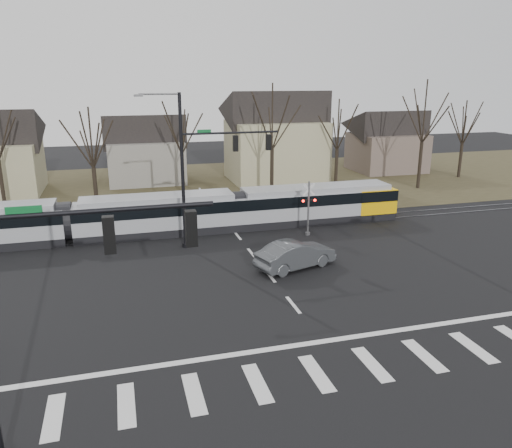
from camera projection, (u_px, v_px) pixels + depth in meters
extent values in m
plane|color=black|center=(308.00, 323.00, 23.43)|extent=(140.00, 140.00, 0.00)
cube|color=#38331E|center=(198.00, 186.00, 52.99)|extent=(140.00, 28.00, 0.01)
cube|color=silver|center=(54.00, 417.00, 16.93)|extent=(0.60, 2.60, 0.01)
cube|color=silver|center=(126.00, 405.00, 17.55)|extent=(0.60, 2.60, 0.01)
cube|color=silver|center=(194.00, 393.00, 18.18)|extent=(0.60, 2.60, 0.01)
cube|color=silver|center=(257.00, 383.00, 18.80)|extent=(0.60, 2.60, 0.01)
cube|color=silver|center=(316.00, 373.00, 19.42)|extent=(0.60, 2.60, 0.01)
cube|color=silver|center=(372.00, 364.00, 20.04)|extent=(0.60, 2.60, 0.01)
cube|color=silver|center=(424.00, 355.00, 20.66)|extent=(0.60, 2.60, 0.01)
cube|color=silver|center=(473.00, 347.00, 21.29)|extent=(0.60, 2.60, 0.01)
cube|color=silver|center=(323.00, 341.00, 21.76)|extent=(28.00, 0.35, 0.01)
cube|color=silver|center=(293.00, 305.00, 25.27)|extent=(0.18, 2.00, 0.01)
cube|color=silver|center=(270.00, 276.00, 28.97)|extent=(0.18, 2.00, 0.01)
cube|color=silver|center=(252.00, 253.00, 32.66)|extent=(0.18, 2.00, 0.01)
cube|color=silver|center=(238.00, 236.00, 36.36)|extent=(0.18, 2.00, 0.01)
cube|color=silver|center=(226.00, 221.00, 40.05)|extent=(0.18, 2.00, 0.01)
cube|color=silver|center=(216.00, 209.00, 43.75)|extent=(0.18, 2.00, 0.01)
cube|color=silver|center=(208.00, 199.00, 47.44)|extent=(0.18, 2.00, 0.01)
cube|color=silver|center=(201.00, 190.00, 51.14)|extent=(0.18, 2.00, 0.01)
cube|color=#59595E|center=(234.00, 231.00, 37.37)|extent=(90.00, 0.12, 0.06)
cube|color=#59595E|center=(230.00, 226.00, 38.66)|extent=(90.00, 0.12, 0.06)
cube|color=gray|center=(159.00, 215.00, 36.39)|extent=(11.87, 2.77, 2.89)
cube|color=black|center=(158.00, 207.00, 36.23)|extent=(11.89, 2.81, 0.84)
cube|color=gray|center=(316.00, 204.00, 39.60)|extent=(12.86, 2.77, 2.89)
cube|color=black|center=(316.00, 197.00, 39.43)|extent=(12.88, 2.81, 0.84)
cube|color=#FFBA07|center=(371.00, 199.00, 40.83)|extent=(3.16, 2.83, 1.93)
imported|color=#414347|center=(296.00, 255.00, 30.01)|extent=(4.75, 6.11, 1.67)
cylinder|color=black|center=(95.00, 211.00, 13.47)|extent=(6.50, 0.14, 0.14)
cube|color=#0C5926|center=(24.00, 210.00, 12.98)|extent=(0.90, 0.03, 0.22)
cube|color=black|center=(109.00, 235.00, 13.76)|extent=(0.32, 0.32, 1.05)
sphere|color=#FF0C07|center=(108.00, 223.00, 13.66)|extent=(0.22, 0.22, 0.22)
cube|color=black|center=(191.00, 228.00, 14.35)|extent=(0.32, 0.32, 1.05)
sphere|color=#FF0C07|center=(191.00, 217.00, 14.25)|extent=(0.22, 0.22, 0.22)
cylinder|color=black|center=(183.00, 173.00, 32.50)|extent=(0.22, 0.22, 10.20)
cylinder|color=black|center=(186.00, 245.00, 33.90)|extent=(0.44, 0.44, 0.30)
cylinder|color=black|center=(231.00, 133.00, 32.64)|extent=(6.50, 0.14, 0.14)
cube|color=#0C5926|center=(204.00, 131.00, 32.14)|extent=(0.90, 0.03, 0.22)
cube|color=black|center=(236.00, 143.00, 32.92)|extent=(0.32, 0.32, 1.05)
sphere|color=#FF0C07|center=(235.00, 138.00, 32.83)|extent=(0.22, 0.22, 0.22)
cube|color=black|center=(268.00, 142.00, 33.51)|extent=(0.32, 0.32, 1.05)
sphere|color=#FF0C07|center=(268.00, 137.00, 33.42)|extent=(0.22, 0.22, 0.22)
cube|color=#59595B|center=(138.00, 96.00, 30.47)|extent=(0.55, 0.22, 0.14)
cylinder|color=#59595B|center=(308.00, 208.00, 35.98)|extent=(0.14, 0.14, 4.00)
cylinder|color=#59595B|center=(308.00, 234.00, 36.52)|extent=(0.36, 0.36, 0.20)
cube|color=silver|center=(309.00, 189.00, 35.59)|extent=(0.95, 0.04, 0.95)
cube|color=silver|center=(309.00, 189.00, 35.59)|extent=(0.95, 0.04, 0.95)
cube|color=black|center=(309.00, 200.00, 35.82)|extent=(1.00, 0.10, 0.12)
sphere|color=#FF0C07|center=(303.00, 201.00, 35.62)|extent=(0.18, 0.18, 0.18)
sphere|color=#FF0C07|center=(315.00, 200.00, 35.86)|extent=(0.18, 0.18, 0.18)
cube|color=gray|center=(146.00, 161.00, 54.75)|extent=(8.00, 7.00, 4.50)
cube|color=tan|center=(276.00, 151.00, 55.33)|extent=(10.00, 8.00, 6.50)
cube|color=brown|center=(386.00, 152.00, 61.35)|extent=(8.00, 7.00, 4.50)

